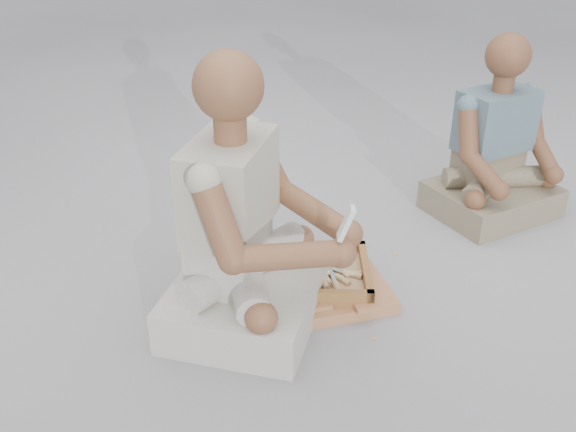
# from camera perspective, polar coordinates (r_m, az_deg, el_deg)

# --- Properties ---
(ground) EXTENTS (60.00, 60.00, 0.00)m
(ground) POSITION_cam_1_polar(r_m,az_deg,el_deg) (2.31, 2.51, -7.68)
(ground) COLOR #A5A5AA
(ground) RESTS_ON ground
(carved_panel) EXTENTS (0.79, 0.65, 0.05)m
(carved_panel) POSITION_cam_1_polar(r_m,az_deg,el_deg) (2.34, 0.17, -6.46)
(carved_panel) COLOR #A46B3F
(carved_panel) RESTS_ON ground
(tool_tray) EXTENTS (0.46, 0.38, 0.06)m
(tool_tray) POSITION_cam_1_polar(r_m,az_deg,el_deg) (2.35, 1.85, -5.15)
(tool_tray) COLOR brown
(tool_tray) RESTS_ON carved_panel
(chisel_0) EXTENTS (0.10, 0.21, 0.02)m
(chisel_0) POSITION_cam_1_polar(r_m,az_deg,el_deg) (2.32, 3.25, -5.34)
(chisel_0) COLOR silver
(chisel_0) RESTS_ON tool_tray
(chisel_1) EXTENTS (0.09, 0.21, 0.02)m
(chisel_1) POSITION_cam_1_polar(r_m,az_deg,el_deg) (2.29, 3.07, -5.66)
(chisel_1) COLOR silver
(chisel_1) RESTS_ON tool_tray
(chisel_2) EXTENTS (0.22, 0.06, 0.02)m
(chisel_2) POSITION_cam_1_polar(r_m,az_deg,el_deg) (2.34, 1.60, -4.94)
(chisel_2) COLOR silver
(chisel_2) RESTS_ON tool_tray
(chisel_3) EXTENTS (0.21, 0.09, 0.02)m
(chisel_3) POSITION_cam_1_polar(r_m,az_deg,el_deg) (2.34, 5.36, -5.28)
(chisel_3) COLOR silver
(chisel_3) RESTS_ON tool_tray
(chisel_4) EXTENTS (0.07, 0.22, 0.02)m
(chisel_4) POSITION_cam_1_polar(r_m,az_deg,el_deg) (2.37, 2.03, -4.30)
(chisel_4) COLOR silver
(chisel_4) RESTS_ON tool_tray
(chisel_5) EXTENTS (0.07, 0.22, 0.02)m
(chisel_5) POSITION_cam_1_polar(r_m,az_deg,el_deg) (2.44, 4.20, -3.49)
(chisel_5) COLOR silver
(chisel_5) RESTS_ON tool_tray
(chisel_6) EXTENTS (0.07, 0.22, 0.02)m
(chisel_6) POSITION_cam_1_polar(r_m,az_deg,el_deg) (2.25, 4.36, -6.27)
(chisel_6) COLOR silver
(chisel_6) RESTS_ON tool_tray
(chisel_7) EXTENTS (0.17, 0.17, 0.02)m
(chisel_7) POSITION_cam_1_polar(r_m,az_deg,el_deg) (2.32, 1.34, -5.28)
(chisel_7) COLOR silver
(chisel_7) RESTS_ON tool_tray
(chisel_8) EXTENTS (0.16, 0.18, 0.02)m
(chisel_8) POSITION_cam_1_polar(r_m,az_deg,el_deg) (2.32, 4.51, -5.46)
(chisel_8) COLOR silver
(chisel_8) RESTS_ON tool_tray
(chisel_9) EXTENTS (0.22, 0.05, 0.02)m
(chisel_9) POSITION_cam_1_polar(r_m,az_deg,el_deg) (2.32, 2.35, -5.09)
(chisel_9) COLOR silver
(chisel_9) RESTS_ON tool_tray
(chisel_10) EXTENTS (0.21, 0.10, 0.02)m
(chisel_10) POSITION_cam_1_polar(r_m,az_deg,el_deg) (2.34, 5.28, -5.07)
(chisel_10) COLOR silver
(chisel_10) RESTS_ON tool_tray
(wood_chip_0) EXTENTS (0.02, 0.02, 0.00)m
(wood_chip_0) POSITION_cam_1_polar(r_m,az_deg,el_deg) (2.17, 7.66, -10.75)
(wood_chip_0) COLOR tan
(wood_chip_0) RESTS_ON ground
(wood_chip_1) EXTENTS (0.02, 0.02, 0.00)m
(wood_chip_1) POSITION_cam_1_polar(r_m,az_deg,el_deg) (2.62, 9.49, -3.33)
(wood_chip_1) COLOR tan
(wood_chip_1) RESTS_ON ground
(wood_chip_2) EXTENTS (0.02, 0.02, 0.00)m
(wood_chip_2) POSITION_cam_1_polar(r_m,az_deg,el_deg) (2.32, 5.17, -7.50)
(wood_chip_2) COLOR tan
(wood_chip_2) RESTS_ON ground
(wood_chip_3) EXTENTS (0.02, 0.02, 0.00)m
(wood_chip_3) POSITION_cam_1_polar(r_m,az_deg,el_deg) (2.40, -0.48, -6.08)
(wood_chip_3) COLOR tan
(wood_chip_3) RESTS_ON ground
(wood_chip_4) EXTENTS (0.02, 0.02, 0.00)m
(wood_chip_4) POSITION_cam_1_polar(r_m,az_deg,el_deg) (2.66, 7.05, -2.61)
(wood_chip_4) COLOR tan
(wood_chip_4) RESTS_ON ground
(wood_chip_5) EXTENTS (0.02, 0.02, 0.00)m
(wood_chip_5) POSITION_cam_1_polar(r_m,az_deg,el_deg) (2.57, 6.90, -3.74)
(wood_chip_5) COLOR tan
(wood_chip_5) RESTS_ON ground
(wood_chip_6) EXTENTS (0.02, 0.02, 0.00)m
(wood_chip_6) POSITION_cam_1_polar(r_m,az_deg,el_deg) (2.68, 5.69, -2.20)
(wood_chip_6) COLOR tan
(wood_chip_6) RESTS_ON ground
(wood_chip_7) EXTENTS (0.02, 0.02, 0.00)m
(wood_chip_7) POSITION_cam_1_polar(r_m,az_deg,el_deg) (2.45, 1.02, -5.37)
(wood_chip_7) COLOR tan
(wood_chip_7) RESTS_ON ground
(wood_chip_8) EXTENTS (0.02, 0.02, 0.00)m
(wood_chip_8) POSITION_cam_1_polar(r_m,az_deg,el_deg) (2.62, 5.56, -3.05)
(wood_chip_8) COLOR tan
(wood_chip_8) RESTS_ON ground
(wood_chip_9) EXTENTS (0.02, 0.02, 0.00)m
(wood_chip_9) POSITION_cam_1_polar(r_m,az_deg,el_deg) (2.43, -0.49, -5.62)
(wood_chip_9) COLOR tan
(wood_chip_9) RESTS_ON ground
(wood_chip_10) EXTENTS (0.02, 0.02, 0.00)m
(wood_chip_10) POSITION_cam_1_polar(r_m,az_deg,el_deg) (2.50, -5.75, -4.75)
(wood_chip_10) COLOR tan
(wood_chip_10) RESTS_ON ground
(wood_chip_11) EXTENTS (0.02, 0.02, 0.00)m
(wood_chip_11) POSITION_cam_1_polar(r_m,az_deg,el_deg) (2.25, 3.94, -8.83)
(wood_chip_11) COLOR tan
(wood_chip_11) RESTS_ON ground
(wood_chip_12) EXTENTS (0.02, 0.02, 0.00)m
(wood_chip_12) POSITION_cam_1_polar(r_m,az_deg,el_deg) (2.71, 4.47, -1.86)
(wood_chip_12) COLOR tan
(wood_chip_12) RESTS_ON ground
(wood_chip_13) EXTENTS (0.02, 0.02, 0.00)m
(wood_chip_13) POSITION_cam_1_polar(r_m,az_deg,el_deg) (2.52, 7.42, -4.48)
(wood_chip_13) COLOR tan
(wood_chip_13) RESTS_ON ground
(craftsman) EXTENTS (0.66, 0.66, 0.92)m
(craftsman) POSITION_cam_1_polar(r_m,az_deg,el_deg) (2.09, -3.81, -1.75)
(craftsman) COLOR #BAB7AD
(craftsman) RESTS_ON ground
(companion) EXTENTS (0.65, 0.62, 0.79)m
(companion) POSITION_cam_1_polar(r_m,az_deg,el_deg) (2.94, 17.98, 5.01)
(companion) COLOR gray
(companion) RESTS_ON ground
(mobile_phone) EXTENTS (0.05, 0.05, 0.11)m
(mobile_phone) POSITION_cam_1_polar(r_m,az_deg,el_deg) (1.91, 5.19, -0.65)
(mobile_phone) COLOR silver
(mobile_phone) RESTS_ON craftsman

